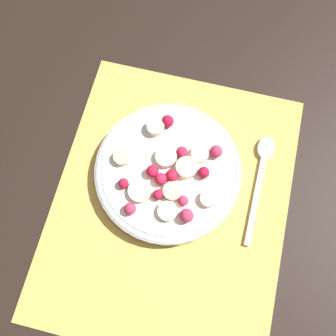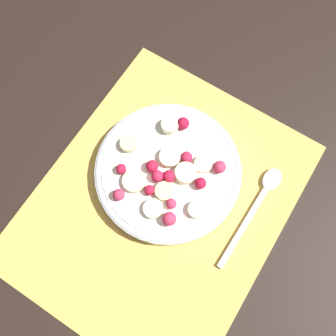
# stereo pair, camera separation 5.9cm
# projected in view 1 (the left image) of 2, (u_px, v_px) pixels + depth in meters

# --- Properties ---
(ground_plane) EXTENTS (3.00, 3.00, 0.00)m
(ground_plane) POSITION_uv_depth(u_px,v_px,m) (171.00, 203.00, 0.61)
(ground_plane) COLOR black
(placemat) EXTENTS (0.46, 0.37, 0.01)m
(placemat) POSITION_uv_depth(u_px,v_px,m) (171.00, 203.00, 0.61)
(placemat) COLOR #E0B251
(placemat) RESTS_ON ground_plane
(fruit_bowl) EXTENTS (0.24, 0.24, 0.05)m
(fruit_bowl) POSITION_uv_depth(u_px,v_px,m) (168.00, 171.00, 0.60)
(fruit_bowl) COLOR silver
(fruit_bowl) RESTS_ON placemat
(spoon) EXTENTS (0.19, 0.03, 0.01)m
(spoon) POSITION_uv_depth(u_px,v_px,m) (262.00, 166.00, 0.62)
(spoon) COLOR silver
(spoon) RESTS_ON placemat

